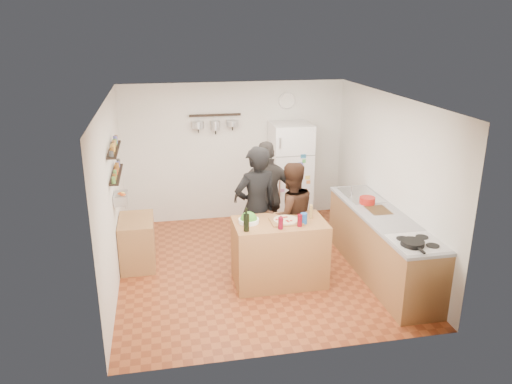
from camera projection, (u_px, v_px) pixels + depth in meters
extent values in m
plane|color=brown|center=(257.00, 267.00, 7.47)|extent=(4.20, 4.20, 0.00)
plane|color=white|center=(257.00, 99.00, 6.67)|extent=(4.20, 4.20, 0.00)
plane|color=silver|center=(235.00, 152.00, 9.02)|extent=(4.00, 0.00, 4.00)
plane|color=silver|center=(112.00, 197.00, 6.71)|extent=(0.00, 4.20, 4.20)
plane|color=silver|center=(389.00, 179.00, 7.44)|extent=(0.00, 4.20, 4.20)
cube|color=#9D6539|center=(279.00, 252.00, 6.90)|extent=(1.25, 0.72, 0.91)
cube|color=brown|center=(286.00, 221.00, 6.75)|extent=(0.42, 0.34, 0.02)
cylinder|color=#CCB686|center=(286.00, 220.00, 6.74)|extent=(0.34, 0.34, 0.02)
cylinder|color=white|center=(249.00, 221.00, 6.71)|extent=(0.28, 0.28, 0.06)
cylinder|color=black|center=(246.00, 223.00, 6.42)|extent=(0.08, 0.08, 0.23)
cylinder|color=#5D0717|center=(281.00, 223.00, 6.49)|extent=(0.07, 0.07, 0.16)
cylinder|color=#5E0813|center=(300.00, 220.00, 6.58)|extent=(0.07, 0.07, 0.16)
cylinder|color=olive|center=(311.00, 213.00, 6.86)|extent=(0.05, 0.05, 0.16)
cylinder|color=#1A4991|center=(304.00, 218.00, 6.67)|extent=(0.09, 0.09, 0.15)
imported|color=black|center=(256.00, 208.00, 7.22)|extent=(0.76, 0.60, 1.84)
imported|color=black|center=(290.00, 216.00, 7.24)|extent=(0.86, 0.72, 1.61)
imported|color=#282524|center=(267.00, 197.00, 7.79)|extent=(1.06, 0.50, 1.77)
cube|color=#9E7042|center=(381.00, 245.00, 7.13)|extent=(0.63, 2.63, 0.90)
cube|color=white|center=(417.00, 243.00, 6.10)|extent=(0.60, 0.62, 0.02)
cylinder|color=black|center=(412.00, 243.00, 6.01)|extent=(0.29, 0.29, 0.05)
cube|color=silver|center=(360.00, 195.00, 7.77)|extent=(0.50, 0.80, 0.03)
cube|color=brown|center=(378.00, 211.00, 7.15)|extent=(0.30, 0.40, 0.02)
cylinder|color=#A31912|center=(367.00, 200.00, 7.39)|extent=(0.23, 0.23, 0.10)
cube|color=white|center=(290.00, 173.00, 8.98)|extent=(0.70, 0.68, 1.80)
cylinder|color=silver|center=(287.00, 101.00, 8.89)|extent=(0.30, 0.03, 0.30)
cube|color=black|center=(116.00, 174.00, 6.82)|extent=(0.12, 1.00, 0.02)
cube|color=black|center=(114.00, 149.00, 6.71)|extent=(0.12, 1.00, 0.02)
cube|color=silver|center=(121.00, 198.00, 6.94)|extent=(0.18, 0.35, 0.14)
cube|color=#AD8448|center=(137.00, 242.00, 7.43)|extent=(0.50, 0.80, 0.73)
cube|color=black|center=(215.00, 115.00, 8.64)|extent=(0.90, 0.04, 0.04)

